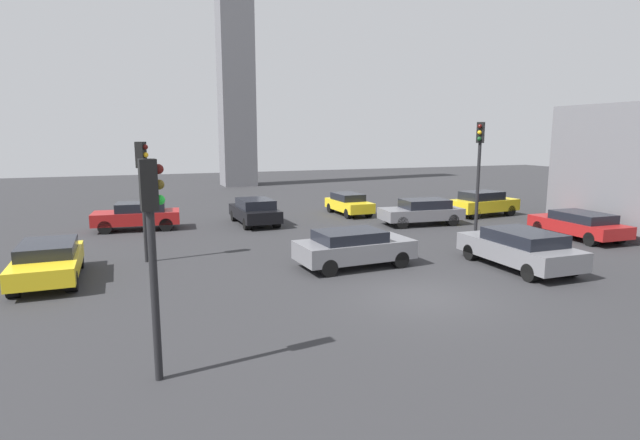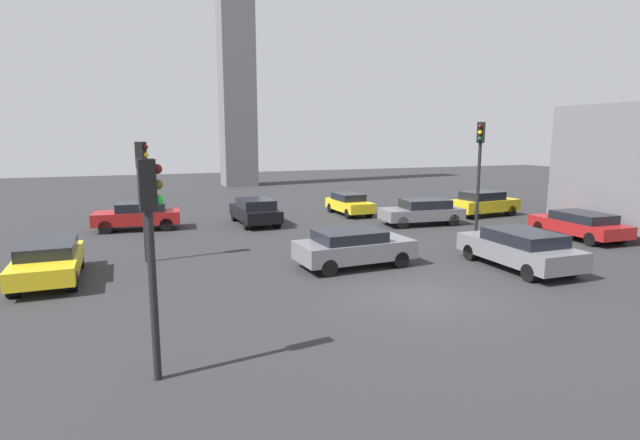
{
  "view_description": "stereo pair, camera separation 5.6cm",
  "coord_description": "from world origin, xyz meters",
  "px_view_note": "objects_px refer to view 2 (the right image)",
  "views": [
    {
      "loc": [
        -8.31,
        -12.94,
        4.96
      ],
      "look_at": [
        -0.97,
        6.34,
        1.48
      ],
      "focal_mm": 28.3,
      "sensor_mm": 36.0,
      "label": 1
    },
    {
      "loc": [
        -8.26,
        -12.95,
        4.96
      ],
      "look_at": [
        -0.97,
        6.34,
        1.48
      ],
      "focal_mm": 28.3,
      "sensor_mm": 36.0,
      "label": 2
    }
  ],
  "objects_px": {
    "car_3": "(48,260)",
    "car_4": "(138,215)",
    "car_0": "(255,211)",
    "traffic_light_2": "(480,158)",
    "car_8": "(349,203)",
    "car_6": "(484,203)",
    "car_2": "(580,224)",
    "traffic_light_0": "(151,228)",
    "traffic_light_1": "(143,178)",
    "car_7": "(520,248)",
    "car_5": "(422,211)",
    "car_1": "(353,247)"
  },
  "relations": [
    {
      "from": "car_8",
      "to": "car_2",
      "type": "bearing_deg",
      "value": 33.19
    },
    {
      "from": "traffic_light_0",
      "to": "car_2",
      "type": "xyz_separation_m",
      "value": [
        19.92,
        7.76,
        -2.47
      ]
    },
    {
      "from": "car_4",
      "to": "car_2",
      "type": "bearing_deg",
      "value": 158.41
    },
    {
      "from": "traffic_light_2",
      "to": "car_4",
      "type": "relative_size",
      "value": 1.24
    },
    {
      "from": "car_3",
      "to": "car_8",
      "type": "xyz_separation_m",
      "value": [
        15.64,
        9.77,
        -0.01
      ]
    },
    {
      "from": "car_2",
      "to": "car_7",
      "type": "distance_m",
      "value": 7.51
    },
    {
      "from": "traffic_light_2",
      "to": "car_7",
      "type": "xyz_separation_m",
      "value": [
        -2.53,
        -5.81,
        -3.09
      ]
    },
    {
      "from": "traffic_light_1",
      "to": "car_1",
      "type": "xyz_separation_m",
      "value": [
        7.33,
        -3.58,
        -2.55
      ]
    },
    {
      "from": "traffic_light_0",
      "to": "car_1",
      "type": "bearing_deg",
      "value": 37.43
    },
    {
      "from": "traffic_light_0",
      "to": "car_3",
      "type": "distance_m",
      "value": 9.63
    },
    {
      "from": "traffic_light_0",
      "to": "car_3",
      "type": "relative_size",
      "value": 0.98
    },
    {
      "from": "car_0",
      "to": "car_3",
      "type": "relative_size",
      "value": 0.96
    },
    {
      "from": "car_4",
      "to": "car_8",
      "type": "bearing_deg",
      "value": -171.39
    },
    {
      "from": "traffic_light_2",
      "to": "car_7",
      "type": "distance_m",
      "value": 7.05
    },
    {
      "from": "car_4",
      "to": "car_8",
      "type": "distance_m",
      "value": 12.58
    },
    {
      "from": "car_3",
      "to": "car_0",
      "type": "bearing_deg",
      "value": 131.3
    },
    {
      "from": "car_0",
      "to": "car_3",
      "type": "bearing_deg",
      "value": 130.8
    },
    {
      "from": "car_7",
      "to": "car_8",
      "type": "distance_m",
      "value": 14.19
    },
    {
      "from": "car_3",
      "to": "car_6",
      "type": "distance_m",
      "value": 24.05
    },
    {
      "from": "car_6",
      "to": "car_7",
      "type": "distance_m",
      "value": 12.73
    },
    {
      "from": "car_1",
      "to": "traffic_light_1",
      "type": "bearing_deg",
      "value": 150.81
    },
    {
      "from": "car_6",
      "to": "car_8",
      "type": "distance_m",
      "value": 8.32
    },
    {
      "from": "car_8",
      "to": "car_6",
      "type": "bearing_deg",
      "value": 64.22
    },
    {
      "from": "traffic_light_1",
      "to": "traffic_light_2",
      "type": "xyz_separation_m",
      "value": [
        15.6,
        -0.19,
        0.56
      ]
    },
    {
      "from": "car_3",
      "to": "car_4",
      "type": "relative_size",
      "value": 1.02
    },
    {
      "from": "car_4",
      "to": "car_5",
      "type": "relative_size",
      "value": 0.97
    },
    {
      "from": "traffic_light_2",
      "to": "traffic_light_0",
      "type": "bearing_deg",
      "value": -5.07
    },
    {
      "from": "traffic_light_2",
      "to": "car_3",
      "type": "height_order",
      "value": "traffic_light_2"
    },
    {
      "from": "car_1",
      "to": "car_4",
      "type": "distance_m",
      "value": 13.29
    },
    {
      "from": "traffic_light_2",
      "to": "car_4",
      "type": "height_order",
      "value": "traffic_light_2"
    },
    {
      "from": "car_0",
      "to": "car_2",
      "type": "xyz_separation_m",
      "value": [
        13.77,
        -9.42,
        -0.06
      ]
    },
    {
      "from": "car_8",
      "to": "traffic_light_2",
      "type": "bearing_deg",
      "value": 19.84
    },
    {
      "from": "car_0",
      "to": "car_6",
      "type": "distance_m",
      "value": 14.1
    },
    {
      "from": "traffic_light_0",
      "to": "car_3",
      "type": "height_order",
      "value": "traffic_light_0"
    },
    {
      "from": "car_6",
      "to": "car_8",
      "type": "height_order",
      "value": "car_6"
    },
    {
      "from": "car_3",
      "to": "car_2",
      "type": "bearing_deg",
      "value": 86.57
    },
    {
      "from": "traffic_light_1",
      "to": "car_0",
      "type": "bearing_deg",
      "value": 79.32
    },
    {
      "from": "traffic_light_2",
      "to": "car_0",
      "type": "relative_size",
      "value": 1.26
    },
    {
      "from": "car_3",
      "to": "car_4",
      "type": "xyz_separation_m",
      "value": [
        3.08,
        8.99,
        0.06
      ]
    },
    {
      "from": "car_2",
      "to": "car_6",
      "type": "relative_size",
      "value": 1.07
    },
    {
      "from": "car_1",
      "to": "car_4",
      "type": "relative_size",
      "value": 1.0
    },
    {
      "from": "car_1",
      "to": "car_6",
      "type": "height_order",
      "value": "car_6"
    },
    {
      "from": "traffic_light_2",
      "to": "car_7",
      "type": "relative_size",
      "value": 1.16
    },
    {
      "from": "car_0",
      "to": "car_5",
      "type": "bearing_deg",
      "value": -112.83
    },
    {
      "from": "traffic_light_1",
      "to": "traffic_light_0",
      "type": "bearing_deg",
      "value": -60.06
    },
    {
      "from": "car_0",
      "to": "car_7",
      "type": "height_order",
      "value": "car_7"
    },
    {
      "from": "traffic_light_0",
      "to": "traffic_light_2",
      "type": "relative_size",
      "value": 0.81
    },
    {
      "from": "car_6",
      "to": "car_0",
      "type": "bearing_deg",
      "value": 165.75
    },
    {
      "from": "car_0",
      "to": "traffic_light_2",
      "type": "bearing_deg",
      "value": -127.48
    },
    {
      "from": "car_6",
      "to": "car_1",
      "type": "bearing_deg",
      "value": -152.44
    }
  ]
}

